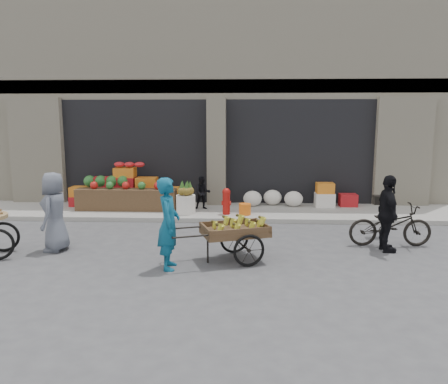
{
  "coord_description": "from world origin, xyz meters",
  "views": [
    {
      "loc": [
        0.81,
        -7.93,
        2.66
      ],
      "look_at": [
        0.39,
        1.32,
        1.1
      ],
      "focal_mm": 35.0,
      "sensor_mm": 36.0,
      "label": 1
    }
  ],
  "objects_px": {
    "orange_bucket": "(245,209)",
    "vendor_grey": "(55,212)",
    "fire_hydrant": "(226,200)",
    "cyclist": "(388,214)",
    "pineapple_bin": "(186,204)",
    "seated_person": "(203,193)",
    "bicycle": "(390,225)",
    "vendor_woman": "(169,224)",
    "banana_cart": "(232,229)"
  },
  "relations": [
    {
      "from": "fire_hydrant",
      "to": "bicycle",
      "type": "distance_m",
      "value": 4.29
    },
    {
      "from": "banana_cart",
      "to": "cyclist",
      "type": "xyz_separation_m",
      "value": [
        3.09,
        0.72,
        0.16
      ]
    },
    {
      "from": "vendor_woman",
      "to": "seated_person",
      "type": "bearing_deg",
      "value": -5.99
    },
    {
      "from": "pineapple_bin",
      "to": "orange_bucket",
      "type": "bearing_deg",
      "value": -3.58
    },
    {
      "from": "bicycle",
      "to": "cyclist",
      "type": "xyz_separation_m",
      "value": [
        -0.2,
        -0.4,
        0.33
      ]
    },
    {
      "from": "pineapple_bin",
      "to": "orange_bucket",
      "type": "relative_size",
      "value": 1.62
    },
    {
      "from": "fire_hydrant",
      "to": "bicycle",
      "type": "xyz_separation_m",
      "value": [
        3.55,
        -2.4,
        -0.05
      ]
    },
    {
      "from": "seated_person",
      "to": "bicycle",
      "type": "relative_size",
      "value": 0.54
    },
    {
      "from": "fire_hydrant",
      "to": "orange_bucket",
      "type": "height_order",
      "value": "fire_hydrant"
    },
    {
      "from": "pineapple_bin",
      "to": "vendor_grey",
      "type": "relative_size",
      "value": 0.32
    },
    {
      "from": "pineapple_bin",
      "to": "fire_hydrant",
      "type": "relative_size",
      "value": 0.73
    },
    {
      "from": "pineapple_bin",
      "to": "orange_bucket",
      "type": "xyz_separation_m",
      "value": [
        1.6,
        -0.1,
        -0.1
      ]
    },
    {
      "from": "seated_person",
      "to": "cyclist",
      "type": "xyz_separation_m",
      "value": [
        4.05,
        -3.45,
        0.2
      ]
    },
    {
      "from": "bicycle",
      "to": "cyclist",
      "type": "bearing_deg",
      "value": 152.33
    },
    {
      "from": "fire_hydrant",
      "to": "bicycle",
      "type": "height_order",
      "value": "bicycle"
    },
    {
      "from": "banana_cart",
      "to": "seated_person",
      "type": "bearing_deg",
      "value": 83.66
    },
    {
      "from": "vendor_woman",
      "to": "orange_bucket",
      "type": "bearing_deg",
      "value": -23.01
    },
    {
      "from": "vendor_grey",
      "to": "cyclist",
      "type": "relative_size",
      "value": 1.03
    },
    {
      "from": "orange_bucket",
      "to": "cyclist",
      "type": "height_order",
      "value": "cyclist"
    },
    {
      "from": "vendor_grey",
      "to": "bicycle",
      "type": "relative_size",
      "value": 0.94
    },
    {
      "from": "banana_cart",
      "to": "vendor_grey",
      "type": "relative_size",
      "value": 1.36
    },
    {
      "from": "pineapple_bin",
      "to": "vendor_woman",
      "type": "distance_m",
      "value": 4.09
    },
    {
      "from": "pineapple_bin",
      "to": "banana_cart",
      "type": "distance_m",
      "value": 3.83
    },
    {
      "from": "seated_person",
      "to": "vendor_grey",
      "type": "relative_size",
      "value": 0.58
    },
    {
      "from": "vendor_grey",
      "to": "cyclist",
      "type": "height_order",
      "value": "vendor_grey"
    },
    {
      "from": "pineapple_bin",
      "to": "seated_person",
      "type": "relative_size",
      "value": 0.56
    },
    {
      "from": "seated_person",
      "to": "bicycle",
      "type": "xyz_separation_m",
      "value": [
        4.25,
        -3.05,
        -0.13
      ]
    },
    {
      "from": "banana_cart",
      "to": "vendor_grey",
      "type": "distance_m",
      "value": 3.64
    },
    {
      "from": "seated_person",
      "to": "cyclist",
      "type": "distance_m",
      "value": 5.32
    },
    {
      "from": "orange_bucket",
      "to": "vendor_grey",
      "type": "bearing_deg",
      "value": -142.24
    },
    {
      "from": "vendor_woman",
      "to": "cyclist",
      "type": "relative_size",
      "value": 1.06
    },
    {
      "from": "bicycle",
      "to": "cyclist",
      "type": "distance_m",
      "value": 0.56
    },
    {
      "from": "fire_hydrant",
      "to": "seated_person",
      "type": "relative_size",
      "value": 0.76
    },
    {
      "from": "vendor_grey",
      "to": "bicycle",
      "type": "bearing_deg",
      "value": 96.13
    },
    {
      "from": "fire_hydrant",
      "to": "seated_person",
      "type": "bearing_deg",
      "value": 137.12
    },
    {
      "from": "fire_hydrant",
      "to": "cyclist",
      "type": "bearing_deg",
      "value": -39.9
    },
    {
      "from": "pineapple_bin",
      "to": "orange_bucket",
      "type": "distance_m",
      "value": 1.61
    },
    {
      "from": "seated_person",
      "to": "vendor_grey",
      "type": "xyz_separation_m",
      "value": [
        -2.65,
        -3.68,
        0.22
      ]
    },
    {
      "from": "orange_bucket",
      "to": "banana_cart",
      "type": "distance_m",
      "value": 3.49
    },
    {
      "from": "fire_hydrant",
      "to": "bicycle",
      "type": "relative_size",
      "value": 0.41
    },
    {
      "from": "banana_cart",
      "to": "bicycle",
      "type": "relative_size",
      "value": 1.27
    },
    {
      "from": "vendor_grey",
      "to": "bicycle",
      "type": "distance_m",
      "value": 6.94
    },
    {
      "from": "pineapple_bin",
      "to": "fire_hydrant",
      "type": "height_order",
      "value": "fire_hydrant"
    },
    {
      "from": "pineapple_bin",
      "to": "vendor_grey",
      "type": "bearing_deg",
      "value": -126.12
    },
    {
      "from": "orange_bucket",
      "to": "vendor_grey",
      "type": "distance_m",
      "value": 4.9
    },
    {
      "from": "pineapple_bin",
      "to": "banana_cart",
      "type": "relative_size",
      "value": 0.24
    },
    {
      "from": "pineapple_bin",
      "to": "orange_bucket",
      "type": "height_order",
      "value": "pineapple_bin"
    },
    {
      "from": "seated_person",
      "to": "vendor_woman",
      "type": "xyz_separation_m",
      "value": [
        -0.16,
        -4.65,
        0.24
      ]
    },
    {
      "from": "orange_bucket",
      "to": "vendor_grey",
      "type": "xyz_separation_m",
      "value": [
        -3.85,
        -2.98,
        0.53
      ]
    },
    {
      "from": "orange_bucket",
      "to": "vendor_woman",
      "type": "bearing_deg",
      "value": -109.01
    }
  ]
}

